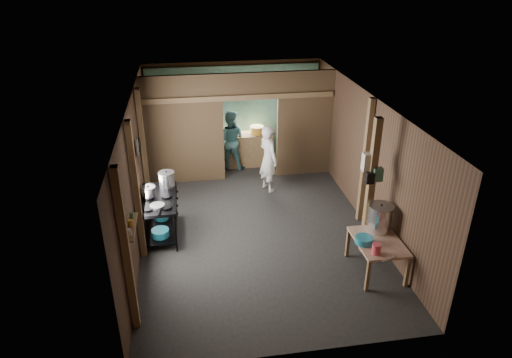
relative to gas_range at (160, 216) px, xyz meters
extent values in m
cube|color=black|center=(1.88, 0.14, -0.41)|extent=(4.50, 7.00, 0.00)
cube|color=#454240|center=(1.88, 0.14, 2.19)|extent=(4.50, 7.00, 0.00)
cube|color=#503624|center=(1.88, 3.64, 0.89)|extent=(4.50, 0.00, 2.60)
cube|color=#503624|center=(1.88, -3.36, 0.89)|extent=(4.50, 0.00, 2.60)
cube|color=#503624|center=(-0.37, 0.14, 0.89)|extent=(0.00, 7.00, 2.60)
cube|color=#503624|center=(4.13, 0.14, 0.89)|extent=(0.00, 7.00, 2.60)
cube|color=#4D3B22|center=(0.55, 2.34, 0.89)|extent=(1.85, 0.10, 2.60)
cube|color=#4D3B22|center=(3.46, 2.34, 0.89)|extent=(1.35, 0.10, 2.60)
cube|color=#4D3B22|center=(2.13, 2.34, 1.89)|extent=(1.30, 0.10, 0.60)
cube|color=#7CCBC7|center=(1.88, 3.58, 0.84)|extent=(4.40, 0.06, 2.50)
cube|color=olive|center=(2.18, 3.09, 0.01)|extent=(1.20, 0.50, 0.85)
cylinder|color=beige|center=(2.13, 3.54, 1.49)|extent=(0.20, 0.03, 0.20)
cube|color=olive|center=(-0.30, -2.46, 0.89)|extent=(0.10, 0.12, 2.60)
cube|color=olive|center=(-0.30, -0.66, 0.89)|extent=(0.10, 0.12, 2.60)
cube|color=olive|center=(-0.30, 1.34, 0.89)|extent=(0.10, 0.12, 2.60)
cube|color=olive|center=(4.06, -0.06, 0.89)|extent=(0.10, 0.12, 2.60)
cube|color=olive|center=(3.73, -1.16, 0.89)|extent=(0.12, 0.12, 2.60)
cube|color=olive|center=(1.88, 2.29, 1.64)|extent=(4.40, 0.12, 0.12)
cylinder|color=gray|center=(-0.33, 0.54, 1.24)|extent=(0.03, 0.34, 0.34)
cylinder|color=black|center=(-0.33, 0.94, 1.14)|extent=(0.03, 0.30, 0.30)
cube|color=olive|center=(-0.27, -1.96, 0.99)|extent=(0.14, 0.80, 0.03)
cylinder|color=beige|center=(-0.27, -2.21, 1.05)|extent=(0.07, 0.07, 0.10)
cylinder|color=#BF8C2D|center=(-0.27, -1.96, 1.05)|extent=(0.08, 0.08, 0.10)
cylinder|color=#37674E|center=(-0.27, -1.74, 1.05)|extent=(0.06, 0.06, 0.10)
cube|color=beige|center=(3.68, -1.08, 1.37)|extent=(0.22, 0.15, 0.32)
cube|color=#37674E|center=(3.80, -1.22, 1.19)|extent=(0.16, 0.12, 0.24)
cube|color=black|center=(3.66, -1.24, 1.14)|extent=(0.14, 0.10, 0.20)
cylinder|color=teal|center=(0.00, -0.31, -0.18)|extent=(0.33, 0.33, 0.14)
cylinder|color=teal|center=(0.00, 0.34, -0.19)|extent=(0.28, 0.28, 0.11)
cylinder|color=teal|center=(3.44, -1.78, 0.26)|extent=(0.38, 0.38, 0.11)
cylinder|color=#DD4556|center=(3.52, -2.10, 0.29)|extent=(0.17, 0.17, 0.17)
cube|color=silver|center=(3.67, -2.28, 0.21)|extent=(0.29, 0.14, 0.01)
cylinder|color=#BF8C2D|center=(2.41, 3.09, 0.54)|extent=(0.36, 0.36, 0.20)
cylinder|color=red|center=(1.79, 3.09, 0.51)|extent=(0.12, 0.12, 0.14)
imported|color=white|center=(2.43, 1.59, 0.37)|extent=(0.57, 0.67, 1.56)
imported|color=teal|center=(1.70, 2.95, 0.36)|extent=(0.88, 0.77, 1.53)
camera|label=1|loc=(0.64, -7.85, 4.53)|focal=32.06mm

